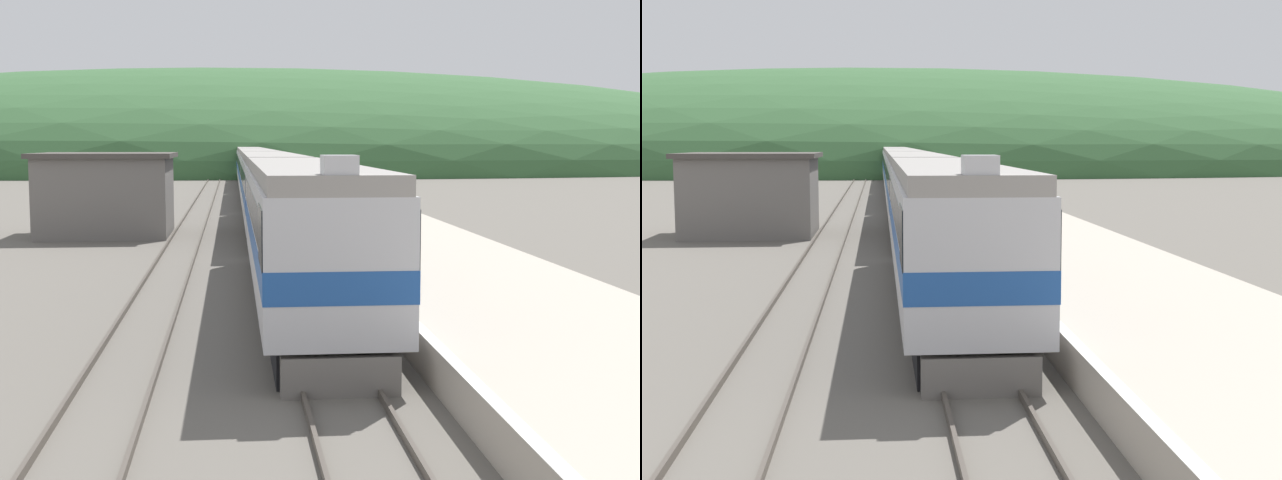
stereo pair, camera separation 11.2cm
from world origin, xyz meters
TOP-DOWN VIEW (x-y plane):
  - track_main at (0.00, 70.00)m, footprint 1.52×180.00m
  - track_siding at (-4.26, 70.00)m, footprint 1.52×180.00m
  - platform at (5.02, 50.00)m, footprint 6.47×140.00m
  - distant_hills at (0.00, 163.72)m, footprint 229.27×103.17m
  - station_shed at (-8.35, 46.97)m, footprint 6.84×6.54m
  - express_train_lead_car at (0.00, 26.21)m, footprint 2.92×19.18m
  - carriage_second at (0.00, 48.27)m, footprint 2.91×22.71m
  - carriage_third at (0.00, 71.86)m, footprint 2.91×22.71m
  - carriage_fourth at (0.00, 95.45)m, footprint 2.91×22.71m
  - carriage_fifth at (0.00, 119.04)m, footprint 2.91×22.71m

SIDE VIEW (x-z plane):
  - distant_hills at x=0.00m, z-range -17.55..17.55m
  - track_main at x=0.00m, z-range 0.00..0.16m
  - track_siding at x=-4.26m, z-range 0.00..0.16m
  - platform at x=5.02m, z-range -0.01..0.86m
  - station_shed at x=-8.35m, z-range 0.02..4.20m
  - carriage_second at x=0.00m, z-range 0.18..4.31m
  - carriage_third at x=0.00m, z-range 0.18..4.31m
  - carriage_fourth at x=0.00m, z-range 0.18..4.31m
  - carriage_fifth at x=0.00m, z-range 0.18..4.31m
  - express_train_lead_car at x=0.00m, z-range 0.01..4.50m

